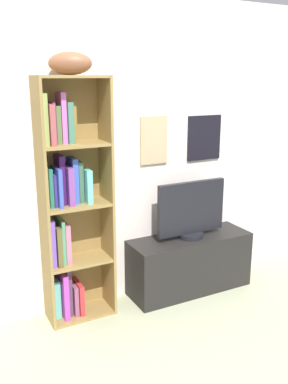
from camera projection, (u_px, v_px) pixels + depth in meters
name	position (u px, v px, depth m)	size (l,w,h in m)	color
ground	(193.00, 372.00, 2.75)	(5.20, 5.20, 0.04)	#A2A784
back_wall	(119.00, 155.00, 3.39)	(4.80, 0.08, 2.43)	silver
bookshelf	(68.00, 207.00, 3.15)	(0.51, 0.27, 1.83)	olive
football	(70.00, 63.00, 2.88)	(0.30, 0.15, 0.15)	brown
tv_stand	(190.00, 263.00, 3.71)	(1.08, 0.37, 0.49)	black
television	(191.00, 211.00, 3.59)	(0.63, 0.22, 0.49)	black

